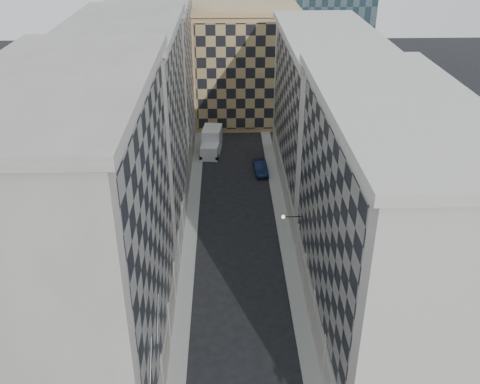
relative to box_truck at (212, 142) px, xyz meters
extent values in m
cube|color=gray|center=(-1.99, -23.44, -1.46)|extent=(1.50, 100.00, 0.15)
cube|color=gray|center=(8.51, -23.44, -1.46)|extent=(1.50, 100.00, 0.15)
cube|color=gray|center=(-7.74, -42.44, 9.97)|extent=(10.00, 22.00, 23.00)
cube|color=gray|center=(-2.86, -42.44, 11.47)|extent=(0.25, 19.36, 18.00)
cube|color=gray|center=(-2.94, -42.44, 0.07)|extent=(0.45, 21.12, 3.20)
cube|color=gray|center=(-7.74, -42.44, 21.82)|extent=(10.80, 22.80, 0.70)
cylinder|color=gray|center=(-3.09, -45.19, 0.67)|extent=(0.90, 0.90, 4.40)
cylinder|color=gray|center=(-3.09, -39.69, 0.67)|extent=(0.90, 0.90, 4.40)
cylinder|color=gray|center=(-3.09, -34.19, 0.67)|extent=(0.90, 0.90, 4.40)
cube|color=gray|center=(-7.74, -20.44, 9.47)|extent=(10.00, 22.00, 22.00)
cube|color=gray|center=(-2.86, -20.44, 10.97)|extent=(0.25, 19.36, 17.00)
cube|color=gray|center=(-2.94, -20.44, 0.07)|extent=(0.45, 21.12, 3.20)
cube|color=gray|center=(-7.74, -20.44, 20.82)|extent=(10.80, 22.80, 0.70)
cylinder|color=gray|center=(-3.09, -28.69, 0.67)|extent=(0.90, 0.90, 4.40)
cylinder|color=gray|center=(-3.09, -23.19, 0.67)|extent=(0.90, 0.90, 4.40)
cylinder|color=gray|center=(-3.09, -17.69, 0.67)|extent=(0.90, 0.90, 4.40)
cylinder|color=gray|center=(-3.09, -12.19, 0.67)|extent=(0.90, 0.90, 4.40)
cube|color=gray|center=(-7.74, 1.56, 8.97)|extent=(10.00, 22.00, 21.00)
cube|color=gray|center=(-2.86, 1.56, 10.47)|extent=(0.25, 19.36, 16.00)
cube|color=gray|center=(-2.94, 1.56, 0.07)|extent=(0.45, 21.12, 3.20)
cube|color=gray|center=(-7.74, 1.56, 19.82)|extent=(10.80, 22.80, 0.70)
cylinder|color=gray|center=(-3.09, -6.69, 0.67)|extent=(0.90, 0.90, 4.40)
cylinder|color=gray|center=(-3.09, -1.19, 0.67)|extent=(0.90, 0.90, 4.40)
cylinder|color=gray|center=(-3.09, 4.31, 0.67)|extent=(0.90, 0.90, 4.40)
cylinder|color=gray|center=(-3.09, 9.81, 0.67)|extent=(0.90, 0.90, 4.40)
cube|color=beige|center=(14.26, -38.44, 8.47)|extent=(10.00, 26.00, 20.00)
cube|color=gray|center=(9.38, -38.44, 9.97)|extent=(0.25, 22.88, 15.00)
cube|color=beige|center=(9.46, -38.44, 0.07)|extent=(0.45, 24.96, 3.20)
cube|color=beige|center=(14.26, -38.44, 18.82)|extent=(10.80, 26.80, 0.70)
cylinder|color=beige|center=(9.61, -43.64, 0.67)|extent=(0.90, 0.90, 4.40)
cylinder|color=beige|center=(9.61, -38.44, 0.67)|extent=(0.90, 0.90, 4.40)
cylinder|color=beige|center=(9.61, -33.24, 0.67)|extent=(0.90, 0.90, 4.40)
cylinder|color=beige|center=(9.61, -28.04, 0.67)|extent=(0.90, 0.90, 4.40)
cube|color=beige|center=(14.26, -11.44, 7.97)|extent=(10.00, 28.00, 19.00)
cube|color=gray|center=(9.38, -11.44, 9.47)|extent=(0.25, 24.64, 14.00)
cube|color=beige|center=(9.46, -11.44, 0.07)|extent=(0.45, 26.88, 3.20)
cube|color=beige|center=(14.26, -11.44, 17.82)|extent=(10.80, 28.80, 0.70)
cube|color=tan|center=(5.26, 14.56, 7.47)|extent=(16.00, 14.00, 18.00)
cube|color=tan|center=(5.26, 7.46, 7.47)|extent=(15.20, 0.25, 16.50)
cube|color=tan|center=(5.26, 14.56, 16.87)|extent=(16.80, 14.80, 0.80)
cube|color=#2B2722|center=(3.26, 28.56, 12.47)|extent=(6.00, 6.00, 28.00)
cylinder|color=gray|center=(-2.64, -49.44, 6.47)|extent=(0.10, 2.33, 2.33)
cylinder|color=gray|center=(-2.64, -45.44, 6.47)|extent=(0.10, 2.33, 2.33)
cylinder|color=black|center=(8.36, -29.44, 4.67)|extent=(1.80, 0.08, 0.08)
sphere|color=#FFE5B2|center=(7.46, -29.44, 4.67)|extent=(0.36, 0.36, 0.36)
cube|color=silver|center=(-0.23, -2.13, -0.51)|extent=(2.77, 2.97, 2.04)
cube|color=silver|center=(0.09, 0.81, 0.23)|extent=(3.03, 4.34, 3.52)
cylinder|color=black|center=(-1.45, -2.91, -1.02)|extent=(0.45, 1.05, 1.02)
cylinder|color=black|center=(0.80, -3.15, -1.02)|extent=(0.45, 1.05, 1.02)
cylinder|color=black|center=(-0.90, 2.28, -1.02)|extent=(0.45, 1.05, 1.02)
cylinder|color=black|center=(1.36, 2.04, -1.02)|extent=(0.45, 1.05, 1.02)
imported|color=#0E1936|center=(6.76, -7.20, -0.74)|extent=(2.05, 4.92, 1.58)
camera|label=1|loc=(2.05, -73.00, 30.78)|focal=40.00mm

